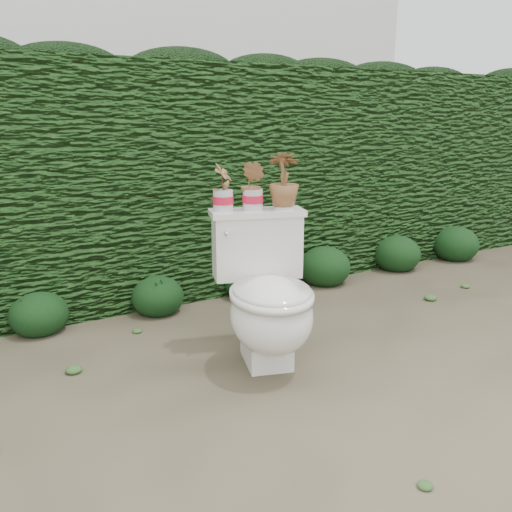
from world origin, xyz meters
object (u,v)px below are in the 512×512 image
potted_plant_left (223,189)px  potted_plant_right (284,182)px  toilet (267,299)px  potted_plant_center (253,187)px

potted_plant_left → potted_plant_right: 0.33m
potted_plant_left → potted_plant_right: bearing=-53.9°
potted_plant_left → toilet: bearing=-106.7°
potted_plant_right → potted_plant_center: bearing=12.0°
toilet → potted_plant_left: bearing=127.2°
toilet → potted_plant_right: 0.63m
potted_plant_left → potted_plant_right: size_ratio=0.81×
toilet → potted_plant_center: 0.59m
potted_plant_left → potted_plant_center: 0.16m
toilet → potted_plant_center: (0.05, 0.24, 0.54)m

